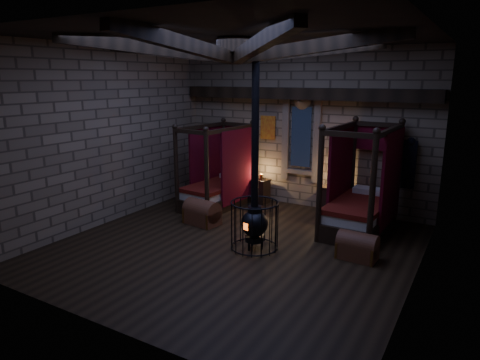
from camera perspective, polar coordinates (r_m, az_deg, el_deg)
The scene contains 8 objects.
room at distance 8.51m, azimuth -0.35°, elevation 15.41°, with size 7.02×7.02×4.29m.
bed_left at distance 11.72m, azimuth -2.92°, elevation -0.89°, with size 1.30×2.21×2.22m.
bed_right at distance 10.22m, azimuth 15.77°, elevation -3.27°, with size 1.30×2.36×2.42m.
trunk_left at distance 10.39m, azimuth -5.09°, elevation -4.41°, with size 0.90×0.64×0.61m.
trunk_right at distance 8.74m, azimuth 15.38°, elevation -8.60°, with size 0.77×0.51×0.55m.
nightstand_left at distance 12.05m, azimuth 2.84°, elevation -1.44°, with size 0.47×0.46×0.83m.
nightstand_right at distance 11.25m, azimuth 12.06°, elevation -2.67°, with size 0.47×0.45×0.81m.
stove at distance 8.79m, azimuth 1.95°, elevation -5.40°, with size 0.98×0.98×4.05m.
Camera 1 is at (4.32, -7.24, 3.47)m, focal length 32.00 mm.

